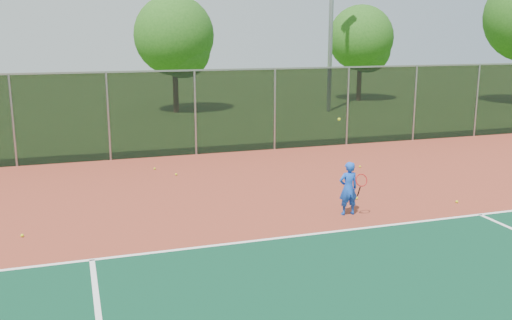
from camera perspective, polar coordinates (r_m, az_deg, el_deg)
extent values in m
plane|color=#2E5518|center=(11.42, 23.18, -10.61)|extent=(120.00, 120.00, 0.00)
cube|color=#943925|center=(12.86, 17.33, -7.49)|extent=(30.00, 20.00, 0.02)
cube|color=white|center=(14.78, 21.47, -5.10)|extent=(22.00, 0.10, 0.00)
cube|color=black|center=(21.21, 1.88, 5.07)|extent=(30.00, 0.04, 3.00)
cube|color=gray|center=(21.07, 1.91, 9.12)|extent=(30.00, 0.06, 0.06)
imported|color=blue|center=(13.80, 9.21, -2.82)|extent=(0.48, 0.32, 1.31)
cylinder|color=black|center=(13.66, 10.25, -3.12)|extent=(0.03, 0.15, 0.27)
torus|color=#A51414|center=(13.50, 10.50, -2.00)|extent=(0.30, 0.13, 0.29)
sphere|color=#BFCD17|center=(13.43, 8.32, 4.06)|extent=(0.07, 0.07, 0.07)
sphere|color=#BFCD17|center=(18.51, -10.10, -0.85)|extent=(0.07, 0.07, 0.07)
sphere|color=#BFCD17|center=(17.66, -7.98, -1.43)|extent=(0.07, 0.07, 0.07)
sphere|color=#BFCD17|center=(15.59, 19.44, -3.95)|extent=(0.07, 0.07, 0.07)
sphere|color=#BFCD17|center=(15.23, 10.04, -3.78)|extent=(0.07, 0.07, 0.07)
sphere|color=#BFCD17|center=(18.81, 10.35, -0.65)|extent=(0.07, 0.07, 0.07)
sphere|color=#BFCD17|center=(13.31, -22.35, -7.00)|extent=(0.07, 0.07, 0.07)
cylinder|color=gray|center=(32.02, 7.55, 15.25)|extent=(0.24, 0.24, 11.66)
cylinder|color=#352113|center=(31.74, -8.04, 6.91)|extent=(0.30, 0.30, 2.42)
sphere|color=#1E4D14|center=(31.59, -8.20, 12.25)|extent=(4.30, 4.30, 4.30)
sphere|color=#1E4D14|center=(31.38, -7.33, 10.80)|extent=(2.95, 2.95, 2.95)
cylinder|color=#352113|center=(37.62, 10.26, 7.63)|extent=(0.30, 0.30, 2.31)
sphere|color=#1E4D14|center=(37.49, 10.43, 11.94)|extent=(4.11, 4.11, 4.11)
sphere|color=#1E4D14|center=(37.43, 11.16, 10.72)|extent=(2.83, 2.83, 2.83)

